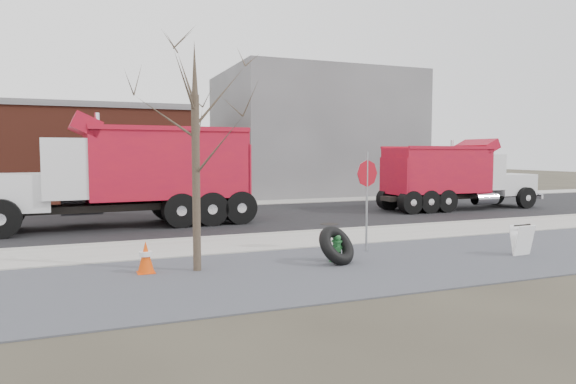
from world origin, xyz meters
name	(u,v)px	position (x,y,z in m)	size (l,w,h in m)	color
ground	(286,244)	(0.00, 0.00, 0.00)	(120.00, 120.00, 0.00)	#383328
gravel_verge	(340,268)	(0.00, -3.50, 0.01)	(60.00, 5.00, 0.03)	slate
sidewalk	(283,241)	(0.00, 0.25, 0.03)	(60.00, 2.50, 0.06)	#9E9B93
curb	(269,234)	(0.00, 1.55, 0.06)	(60.00, 0.15, 0.11)	#9E9B93
road	(231,218)	(0.00, 6.30, 0.01)	(60.00, 9.40, 0.02)	black
far_sidewalk	(202,205)	(0.00, 12.00, 0.03)	(60.00, 2.00, 0.06)	#9E9B93
building_grey	(313,134)	(9.00, 18.00, 4.00)	(12.00, 10.00, 8.00)	gray
bare_tree	(195,126)	(-3.20, -2.60, 3.30)	(3.20, 3.20, 5.20)	#382D23
fire_hydrant	(337,249)	(0.21, -2.90, 0.34)	(0.42, 0.41, 0.74)	#245E2D
truck_tire	(337,246)	(0.11, -3.09, 0.46)	(1.31, 1.21, 1.03)	black
stop_sign	(367,184)	(1.56, -2.01, 1.87)	(0.73, 0.22, 2.74)	gray
sandwich_board	(522,240)	(5.07, -3.99, 0.44)	(0.61, 0.41, 0.82)	white
traffic_cone_near	(146,258)	(-4.32, -2.41, 0.37)	(0.39, 0.39, 0.74)	#E94407
dump_truck_red_a	(454,174)	(10.83, 5.72, 1.69)	(8.21, 2.30, 3.32)	black
dump_truck_red_b	(131,171)	(-3.97, 5.47, 2.05)	(9.73, 3.24, 4.03)	black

